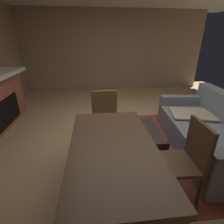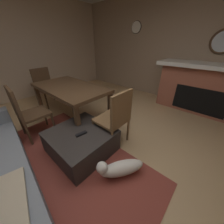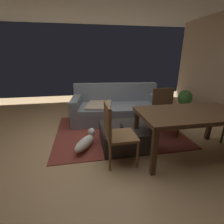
{
  "view_description": "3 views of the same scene",
  "coord_description": "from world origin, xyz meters",
  "px_view_note": "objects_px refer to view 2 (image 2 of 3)",
  "views": [
    {
      "loc": [
        2.75,
        -0.64,
        1.72
      ],
      "look_at": [
        0.25,
        -0.37,
        0.63
      ],
      "focal_mm": 26.89,
      "sensor_mm": 36.0,
      "label": 1
    },
    {
      "loc": [
        -0.89,
        0.75,
        1.5
      ],
      "look_at": [
        0.18,
        -0.45,
        0.59
      ],
      "focal_mm": 20.07,
      "sensor_mm": 36.0,
      "label": 2
    },
    {
      "loc": [
        -0.29,
        -2.56,
        1.55
      ],
      "look_at": [
        0.05,
        -0.67,
        0.88
      ],
      "focal_mm": 25.87,
      "sensor_mm": 36.0,
      "label": 3
    }
  ],
  "objects_px": {
    "fireplace": "(205,89)",
    "dining_table": "(70,90)",
    "small_dog": "(120,168)",
    "dining_chair_north": "(26,111)",
    "wall_clock": "(136,27)",
    "round_wall_mirror": "(224,42)",
    "ottoman_coffee_table": "(82,141)",
    "dining_chair_west": "(116,116)",
    "dining_chair_east": "(45,85)",
    "tv_remote": "(81,134)"
  },
  "relations": [
    {
      "from": "tv_remote",
      "to": "round_wall_mirror",
      "type": "bearing_deg",
      "value": -99.36
    },
    {
      "from": "fireplace",
      "to": "small_dog",
      "type": "xyz_separation_m",
      "value": [
        0.35,
        2.67,
        -0.41
      ]
    },
    {
      "from": "dining_chair_east",
      "to": "ottoman_coffee_table",
      "type": "bearing_deg",
      "value": 167.83
    },
    {
      "from": "tv_remote",
      "to": "small_dog",
      "type": "bearing_deg",
      "value": -165.31
    },
    {
      "from": "dining_chair_north",
      "to": "dining_chair_east",
      "type": "bearing_deg",
      "value": -34.66
    },
    {
      "from": "ottoman_coffee_table",
      "to": "wall_clock",
      "type": "relative_size",
      "value": 2.6
    },
    {
      "from": "round_wall_mirror",
      "to": "dining_chair_west",
      "type": "bearing_deg",
      "value": 72.98
    },
    {
      "from": "small_dog",
      "to": "ottoman_coffee_table",
      "type": "bearing_deg",
      "value": 3.26
    },
    {
      "from": "dining_chair_west",
      "to": "small_dog",
      "type": "relative_size",
      "value": 1.65
    },
    {
      "from": "ottoman_coffee_table",
      "to": "small_dog",
      "type": "xyz_separation_m",
      "value": [
        -0.71,
        -0.04,
        -0.03
      ]
    },
    {
      "from": "dining_chair_west",
      "to": "ottoman_coffee_table",
      "type": "bearing_deg",
      "value": 58.79
    },
    {
      "from": "dining_chair_east",
      "to": "fireplace",
      "type": "bearing_deg",
      "value": -144.39
    },
    {
      "from": "fireplace",
      "to": "tv_remote",
      "type": "relative_size",
      "value": 13.35
    },
    {
      "from": "fireplace",
      "to": "dining_chair_west",
      "type": "relative_size",
      "value": 2.3
    },
    {
      "from": "round_wall_mirror",
      "to": "small_dog",
      "type": "height_order",
      "value": "round_wall_mirror"
    },
    {
      "from": "round_wall_mirror",
      "to": "wall_clock",
      "type": "xyz_separation_m",
      "value": [
        2.15,
        -0.0,
        0.37
      ]
    },
    {
      "from": "fireplace",
      "to": "small_dog",
      "type": "height_order",
      "value": "fireplace"
    },
    {
      "from": "ottoman_coffee_table",
      "to": "tv_remote",
      "type": "relative_size",
      "value": 5.32
    },
    {
      "from": "small_dog",
      "to": "tv_remote",
      "type": "bearing_deg",
      "value": 5.85
    },
    {
      "from": "fireplace",
      "to": "dining_chair_west",
      "type": "distance_m",
      "value": 2.38
    },
    {
      "from": "round_wall_mirror",
      "to": "dining_table",
      "type": "distance_m",
      "value": 3.32
    },
    {
      "from": "tv_remote",
      "to": "small_dog",
      "type": "height_order",
      "value": "tv_remote"
    },
    {
      "from": "small_dog",
      "to": "wall_clock",
      "type": "bearing_deg",
      "value": -58.7
    },
    {
      "from": "ottoman_coffee_table",
      "to": "dining_table",
      "type": "relative_size",
      "value": 0.53
    },
    {
      "from": "dining_chair_east",
      "to": "dining_chair_west",
      "type": "bearing_deg",
      "value": -179.82
    },
    {
      "from": "ottoman_coffee_table",
      "to": "tv_remote",
      "type": "bearing_deg",
      "value": 157.12
    },
    {
      "from": "dining_table",
      "to": "dining_chair_north",
      "type": "xyz_separation_m",
      "value": [
        0.0,
        0.83,
        -0.14
      ]
    },
    {
      "from": "dining_chair_north",
      "to": "dining_chair_east",
      "type": "distance_m",
      "value": 1.44
    },
    {
      "from": "ottoman_coffee_table",
      "to": "dining_table",
      "type": "distance_m",
      "value": 1.13
    },
    {
      "from": "round_wall_mirror",
      "to": "dining_chair_east",
      "type": "bearing_deg",
      "value": 38.9
    },
    {
      "from": "dining_table",
      "to": "dining_chair_east",
      "type": "xyz_separation_m",
      "value": [
        1.19,
        0.01,
        -0.14
      ]
    },
    {
      "from": "ottoman_coffee_table",
      "to": "dining_chair_north",
      "type": "bearing_deg",
      "value": 21.81
    },
    {
      "from": "round_wall_mirror",
      "to": "dining_chair_east",
      "type": "distance_m",
      "value": 4.17
    },
    {
      "from": "dining_chair_north",
      "to": "small_dog",
      "type": "relative_size",
      "value": 1.65
    },
    {
      "from": "dining_table",
      "to": "wall_clock",
      "type": "bearing_deg",
      "value": -85.97
    },
    {
      "from": "ottoman_coffee_table",
      "to": "small_dog",
      "type": "bearing_deg",
      "value": -176.74
    },
    {
      "from": "dining_table",
      "to": "round_wall_mirror",
      "type": "bearing_deg",
      "value": -127.76
    },
    {
      "from": "dining_chair_north",
      "to": "wall_clock",
      "type": "bearing_deg",
      "value": -87.03
    },
    {
      "from": "tv_remote",
      "to": "dining_chair_west",
      "type": "height_order",
      "value": "dining_chair_west"
    },
    {
      "from": "wall_clock",
      "to": "small_dog",
      "type": "bearing_deg",
      "value": 121.3
    },
    {
      "from": "dining_table",
      "to": "wall_clock",
      "type": "height_order",
      "value": "wall_clock"
    },
    {
      "from": "round_wall_mirror",
      "to": "dining_chair_east",
      "type": "relative_size",
      "value": 0.53
    },
    {
      "from": "ottoman_coffee_table",
      "to": "wall_clock",
      "type": "xyz_separation_m",
      "value": [
        1.09,
        -3.0,
        1.69
      ]
    },
    {
      "from": "fireplace",
      "to": "wall_clock",
      "type": "distance_m",
      "value": 2.53
    },
    {
      "from": "dining_table",
      "to": "dining_chair_north",
      "type": "height_order",
      "value": "dining_chair_north"
    },
    {
      "from": "ottoman_coffee_table",
      "to": "wall_clock",
      "type": "height_order",
      "value": "wall_clock"
    },
    {
      "from": "wall_clock",
      "to": "round_wall_mirror",
      "type": "bearing_deg",
      "value": 180.0
    },
    {
      "from": "wall_clock",
      "to": "ottoman_coffee_table",
      "type": "bearing_deg",
      "value": 109.96
    },
    {
      "from": "tv_remote",
      "to": "dining_chair_east",
      "type": "height_order",
      "value": "dining_chair_east"
    },
    {
      "from": "fireplace",
      "to": "dining_table",
      "type": "xyz_separation_m",
      "value": [
        1.97,
        2.25,
        0.1
      ]
    }
  ]
}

